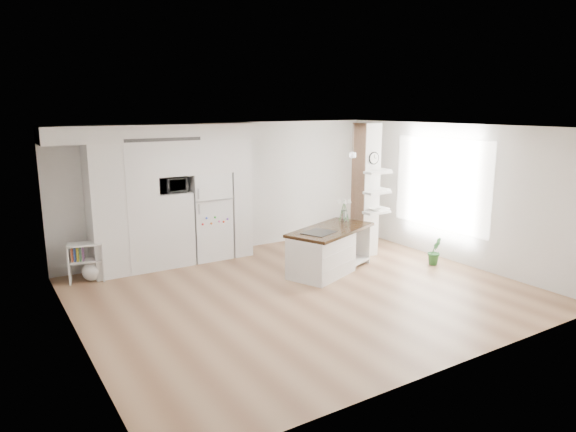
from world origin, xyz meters
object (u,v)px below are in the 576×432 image
(refrigerator, at_px, (208,216))
(kitchen_island, at_px, (325,251))
(bookshelf, at_px, (88,264))
(floor_plant_a, at_px, (434,251))

(refrigerator, distance_m, kitchen_island, 2.53)
(kitchen_island, distance_m, bookshelf, 4.21)
(bookshelf, distance_m, floor_plant_a, 6.44)
(bookshelf, xyz_separation_m, floor_plant_a, (5.91, -2.56, -0.04))
(refrigerator, distance_m, bookshelf, 2.46)
(refrigerator, height_order, floor_plant_a, refrigerator)
(kitchen_island, xyz_separation_m, bookshelf, (-3.77, 1.88, -0.13))
(kitchen_island, relative_size, bookshelf, 2.91)
(kitchen_island, height_order, bookshelf, kitchen_island)
(refrigerator, relative_size, floor_plant_a, 3.30)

